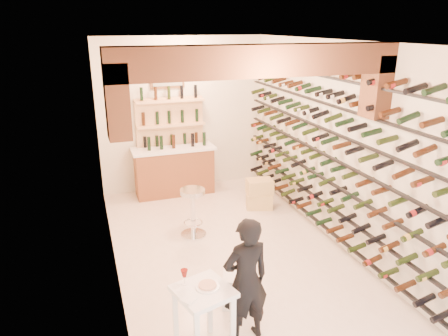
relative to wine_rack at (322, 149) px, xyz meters
name	(u,v)px	position (x,y,z in m)	size (l,w,h in m)	color
ground	(230,251)	(-1.53, 0.00, -1.55)	(6.00, 6.00, 0.00)	beige
room_shell	(237,115)	(-1.53, -0.26, 0.70)	(3.52, 6.02, 3.21)	beige
wine_rack	(322,149)	(0.00, 0.00, 0.00)	(0.32, 5.70, 2.56)	black
back_counter	(174,169)	(-1.83, 2.65, -1.02)	(1.70, 0.62, 1.29)	brown
back_shelving	(171,137)	(-1.83, 2.89, -0.38)	(1.40, 0.31, 2.73)	#E0B07E
tasting_table	(203,301)	(-2.52, -1.92, -0.89)	(0.69, 0.69, 0.97)	white
white_stool	(236,289)	(-1.90, -1.26, -1.34)	(0.34, 0.34, 0.43)	white
person	(246,281)	(-2.01, -1.86, -0.80)	(0.55, 0.36, 1.50)	black
chrome_barstool	(193,209)	(-1.94, 0.70, -1.06)	(0.43, 0.43, 0.84)	silver
crate_lower	(259,200)	(-0.43, 1.39, -1.40)	(0.50, 0.35, 0.30)	tan
crate_upper	(260,186)	(-0.43, 1.39, -1.11)	(0.49, 0.34, 0.29)	tan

